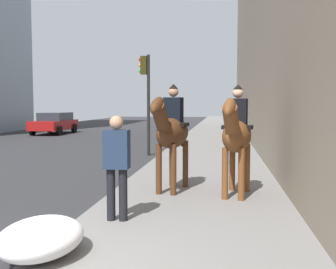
{
  "coord_description": "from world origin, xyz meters",
  "views": [
    {
      "loc": [
        -3.95,
        -2.38,
        2.0
      ],
      "look_at": [
        4.0,
        -1.3,
        1.4
      ],
      "focal_mm": 43.32,
      "sensor_mm": 36.0,
      "label": 1
    }
  ],
  "objects_px": {
    "pedestrian_greeting": "(117,161)",
    "car_near_lane": "(54,123)",
    "mounted_horse_near": "(172,131)",
    "mounted_horse_far": "(236,134)",
    "traffic_light_near_curb": "(146,88)"
  },
  "relations": [
    {
      "from": "mounted_horse_far",
      "to": "car_near_lane",
      "type": "distance_m",
      "value": 21.16
    },
    {
      "from": "car_near_lane",
      "to": "mounted_horse_near",
      "type": "bearing_deg",
      "value": 30.4
    },
    {
      "from": "mounted_horse_near",
      "to": "traffic_light_near_curb",
      "type": "height_order",
      "value": "traffic_light_near_curb"
    },
    {
      "from": "pedestrian_greeting",
      "to": "car_near_lane",
      "type": "bearing_deg",
      "value": 24.61
    },
    {
      "from": "traffic_light_near_curb",
      "to": "mounted_horse_far",
      "type": "bearing_deg",
      "value": -155.67
    },
    {
      "from": "pedestrian_greeting",
      "to": "car_near_lane",
      "type": "height_order",
      "value": "pedestrian_greeting"
    },
    {
      "from": "mounted_horse_near",
      "to": "car_near_lane",
      "type": "height_order",
      "value": "mounted_horse_near"
    },
    {
      "from": "mounted_horse_near",
      "to": "pedestrian_greeting",
      "type": "height_order",
      "value": "mounted_horse_near"
    },
    {
      "from": "mounted_horse_near",
      "to": "car_near_lane",
      "type": "distance_m",
      "value": 20.2
    },
    {
      "from": "car_near_lane",
      "to": "traffic_light_near_curb",
      "type": "relative_size",
      "value": 1.09
    },
    {
      "from": "mounted_horse_far",
      "to": "pedestrian_greeting",
      "type": "height_order",
      "value": "mounted_horse_far"
    },
    {
      "from": "mounted_horse_far",
      "to": "traffic_light_near_curb",
      "type": "bearing_deg",
      "value": -145.54
    },
    {
      "from": "mounted_horse_far",
      "to": "pedestrian_greeting",
      "type": "xyz_separation_m",
      "value": [
        -2.06,
        1.96,
        -0.29
      ]
    },
    {
      "from": "mounted_horse_far",
      "to": "car_near_lane",
      "type": "relative_size",
      "value": 0.54
    },
    {
      "from": "mounted_horse_near",
      "to": "mounted_horse_far",
      "type": "bearing_deg",
      "value": 88.86
    }
  ]
}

